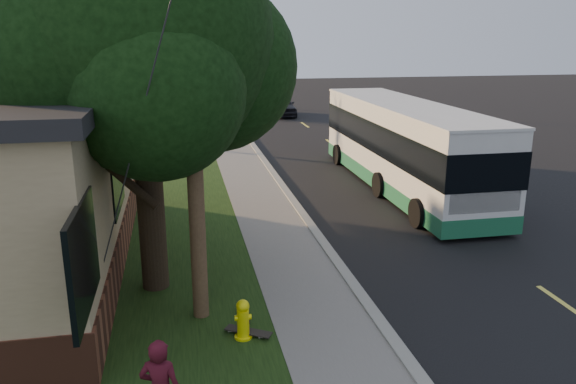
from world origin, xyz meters
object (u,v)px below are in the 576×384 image
object	(u,v)px
bare_tree_far	(184,85)
skateboard_spare	(248,332)
skateboard_main	(244,315)
dumpster	(50,205)
traffic_signal	(230,64)
bare_tree_near	(178,104)
leafy_tree	(141,42)
distant_car	(281,105)
fire_hydrant	(243,319)
utility_pole	(190,76)
transit_bus	(403,144)

from	to	relation	value
bare_tree_far	skateboard_spare	world-z (taller)	bare_tree_far
skateboard_main	dumpster	size ratio (longest dim) A/B	0.40
bare_tree_far	skateboard_main	size ratio (longest dim) A/B	5.40
traffic_signal	bare_tree_near	bearing A→B (deg)	-104.04
leafy_tree	distant_car	world-z (taller)	leafy_tree
fire_hydrant	bare_tree_far	bearing A→B (deg)	90.76
utility_pole	fire_hydrant	bearing A→B (deg)	-54.62
dumpster	bare_tree_far	bearing A→B (deg)	79.77
utility_pole	skateboard_main	size ratio (longest dim) A/B	12.16
bare_tree_near	bare_tree_far	size ratio (longest dim) A/B	1.07
bare_tree_near	distant_car	size ratio (longest dim) A/B	1.05
bare_tree_near	traffic_signal	size ratio (longest dim) A/B	0.78
fire_hydrant	traffic_signal	distance (m)	34.25
fire_hydrant	traffic_signal	world-z (taller)	traffic_signal
leafy_tree	skateboard_main	xyz separation A→B (m)	(1.67, -1.89, -5.05)
fire_hydrant	skateboard_spare	distance (m)	0.33
skateboard_main	distant_car	distance (m)	28.14
skateboard_spare	fire_hydrant	bearing A→B (deg)	-140.83
fire_hydrant	leafy_tree	distance (m)	5.65
utility_pole	distant_car	distance (m)	28.35
leafy_tree	bare_tree_far	world-z (taller)	leafy_tree
bare_tree_near	traffic_signal	distance (m)	16.52
leafy_tree	bare_tree_far	bearing A→B (deg)	87.55
fire_hydrant	dumpster	xyz separation A→B (m)	(-4.56, 6.93, 0.30)
traffic_signal	dumpster	distance (m)	28.24
fire_hydrant	transit_bus	size ratio (longest dim) A/B	0.07
dumpster	distant_car	xyz separation A→B (m)	(10.45, 21.36, -0.03)
leafy_tree	bare_tree_near	xyz separation A→B (m)	(0.67, 15.35, -3.02)
skateboard_spare	distant_car	xyz separation A→B (m)	(5.78, 28.20, 0.57)
traffic_signal	transit_bus	distance (m)	25.08
bare_tree_far	traffic_signal	bearing A→B (deg)	48.81
utility_pole	distant_car	xyz separation A→B (m)	(6.59, 27.29, -3.93)
bare_tree_near	skateboard_main	size ratio (longest dim) A/B	5.77
leafy_tree	dumpster	bearing A→B (deg)	124.99
bare_tree_near	utility_pole	bearing A→B (deg)	-89.34
bare_tree_far	dumpster	distance (m)	23.48
transit_bus	skateboard_main	bearing A→B (deg)	-128.15
utility_pole	bare_tree_near	xyz separation A→B (m)	(-0.19, 17.01, -2.48)
leafy_tree	bare_tree_near	distance (m)	15.66
leafy_tree	transit_bus	size ratio (longest dim) A/B	0.70
skateboard_main	distant_car	world-z (taller)	distant_car
fire_hydrant	bare_tree_near	size ratio (longest dim) A/B	0.17
traffic_signal	transit_bus	world-z (taller)	traffic_signal
utility_pole	traffic_signal	bearing A→B (deg)	83.42
distant_car	traffic_signal	bearing A→B (deg)	115.53
bare_tree_far	fire_hydrant	bearing A→B (deg)	-89.24
bare_tree_near	dumpster	world-z (taller)	bare_tree_near
bare_tree_near	traffic_signal	xyz separation A→B (m)	(4.00, 16.00, 1.01)
traffic_signal	transit_bus	size ratio (longest dim) A/B	0.49
leafy_tree	skateboard_spare	bearing A→B (deg)	-56.94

